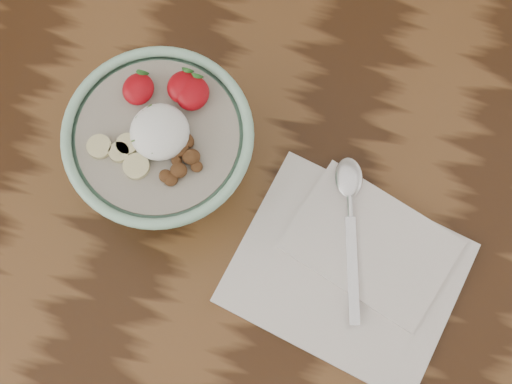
# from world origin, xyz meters

# --- Properties ---
(table) EXTENTS (1.60, 0.90, 0.75)m
(table) POSITION_xyz_m (0.00, 0.00, 0.66)
(table) COLOR #311B0C
(table) RESTS_ON ground
(breakfast_bowl) EXTENTS (0.21, 0.21, 0.14)m
(breakfast_bowl) POSITION_xyz_m (-0.18, 0.01, 0.82)
(breakfast_bowl) COLOR #95C9AA
(breakfast_bowl) RESTS_ON table
(napkin) EXTENTS (0.29, 0.25, 0.02)m
(napkin) POSITION_xyz_m (0.06, -0.05, 0.76)
(napkin) COLOR silver
(napkin) RESTS_ON table
(spoon) EXTENTS (0.07, 0.20, 0.01)m
(spoon) POSITION_xyz_m (0.03, 0.02, 0.77)
(spoon) COLOR silver
(spoon) RESTS_ON napkin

